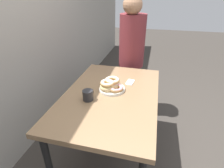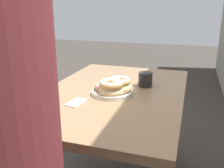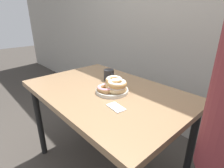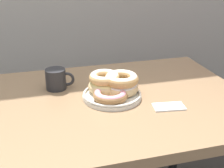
{
  "view_description": "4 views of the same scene",
  "coord_description": "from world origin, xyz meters",
  "px_view_note": "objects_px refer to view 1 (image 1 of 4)",
  "views": [
    {
      "loc": [
        -1.25,
        -0.12,
        1.53
      ],
      "look_at": [
        0.06,
        0.21,
        0.8
      ],
      "focal_mm": 28.0,
      "sensor_mm": 36.0,
      "label": 1
    },
    {
      "loc": [
        1.31,
        0.62,
        1.22
      ],
      "look_at": [
        0.06,
        0.21,
        0.8
      ],
      "focal_mm": 40.0,
      "sensor_mm": 36.0,
      "label": 2
    },
    {
      "loc": [
        0.89,
        -0.55,
        1.25
      ],
      "look_at": [
        0.06,
        0.21,
        0.8
      ],
      "focal_mm": 28.0,
      "sensor_mm": 36.0,
      "label": 3
    },
    {
      "loc": [
        -0.24,
        -0.86,
        1.28
      ],
      "look_at": [
        0.06,
        0.21,
        0.8
      ],
      "focal_mm": 50.0,
      "sensor_mm": 36.0,
      "label": 4
    }
  ],
  "objects_px": {
    "donut_plate": "(111,85)",
    "napkin": "(130,82)",
    "dining_table": "(111,101)",
    "coffee_mug": "(88,95)",
    "person_figure": "(132,56)"
  },
  "relations": [
    {
      "from": "donut_plate",
      "to": "napkin",
      "type": "height_order",
      "value": "donut_plate"
    },
    {
      "from": "dining_table",
      "to": "donut_plate",
      "type": "distance_m",
      "value": 0.14
    },
    {
      "from": "coffee_mug",
      "to": "napkin",
      "type": "relative_size",
      "value": 0.97
    },
    {
      "from": "coffee_mug",
      "to": "donut_plate",
      "type": "bearing_deg",
      "value": -34.35
    },
    {
      "from": "dining_table",
      "to": "coffee_mug",
      "type": "height_order",
      "value": "coffee_mug"
    },
    {
      "from": "donut_plate",
      "to": "napkin",
      "type": "relative_size",
      "value": 2.05
    },
    {
      "from": "napkin",
      "to": "donut_plate",
      "type": "bearing_deg",
      "value": 140.92
    },
    {
      "from": "dining_table",
      "to": "coffee_mug",
      "type": "bearing_deg",
      "value": 131.79
    },
    {
      "from": "dining_table",
      "to": "napkin",
      "type": "bearing_deg",
      "value": -27.87
    },
    {
      "from": "dining_table",
      "to": "napkin",
      "type": "xyz_separation_m",
      "value": [
        0.24,
        -0.13,
        0.08
      ]
    },
    {
      "from": "coffee_mug",
      "to": "person_figure",
      "type": "height_order",
      "value": "person_figure"
    },
    {
      "from": "person_figure",
      "to": "dining_table",
      "type": "bearing_deg",
      "value": 176.7
    },
    {
      "from": "donut_plate",
      "to": "coffee_mug",
      "type": "height_order",
      "value": "donut_plate"
    },
    {
      "from": "dining_table",
      "to": "donut_plate",
      "type": "height_order",
      "value": "donut_plate"
    },
    {
      "from": "donut_plate",
      "to": "coffee_mug",
      "type": "distance_m",
      "value": 0.25
    }
  ]
}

